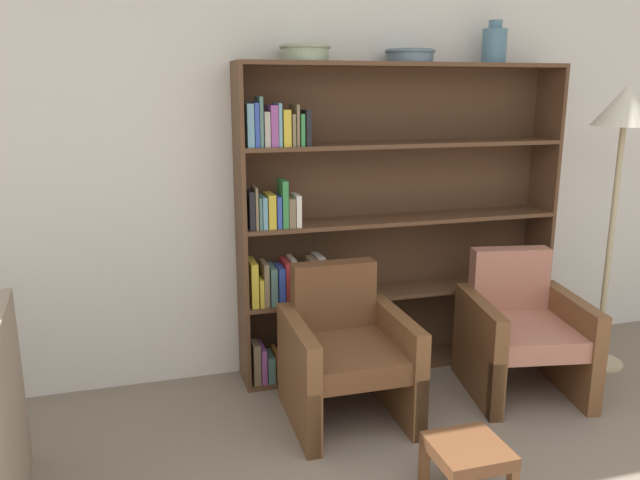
% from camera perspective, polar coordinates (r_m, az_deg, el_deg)
% --- Properties ---
extents(wall_back, '(12.00, 0.06, 2.75)m').
position_cam_1_polar(wall_back, '(3.93, 1.22, 7.87)').
color(wall_back, silver).
rests_on(wall_back, ground).
extents(bookshelf, '(2.06, 0.30, 1.92)m').
position_cam_1_polar(bookshelf, '(3.91, 4.77, 1.16)').
color(bookshelf, brown).
rests_on(bookshelf, ground).
extents(bowl_cream, '(0.29, 0.29, 0.09)m').
position_cam_1_polar(bowl_cream, '(3.67, -1.38, 16.83)').
color(bowl_cream, gray).
rests_on(bowl_cream, bookshelf).
extents(bowl_brass, '(0.30, 0.30, 0.08)m').
position_cam_1_polar(bowl_brass, '(3.89, 8.23, 16.41)').
color(bowl_brass, slate).
rests_on(bowl_brass, bookshelf).
extents(vase_tall, '(0.15, 0.15, 0.25)m').
position_cam_1_polar(vase_tall, '(4.15, 15.65, 16.81)').
color(vase_tall, slate).
rests_on(vase_tall, bookshelf).
extents(armchair_leather, '(0.65, 0.69, 0.82)m').
position_cam_1_polar(armchair_leather, '(3.47, 2.35, -10.23)').
color(armchair_leather, brown).
rests_on(armchair_leather, ground).
extents(armchair_cushioned, '(0.75, 0.78, 0.82)m').
position_cam_1_polar(armchair_cushioned, '(3.94, 17.92, -7.91)').
color(armchair_cushioned, brown).
rests_on(armchair_cushioned, ground).
extents(floor_lamp, '(0.38, 0.38, 1.79)m').
position_cam_1_polar(floor_lamp, '(4.25, 26.00, 9.31)').
color(floor_lamp, tan).
rests_on(floor_lamp, ground).
extents(footstool, '(0.32, 0.32, 0.28)m').
position_cam_1_polar(footstool, '(2.93, 13.38, -18.69)').
color(footstool, brown).
rests_on(footstool, ground).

